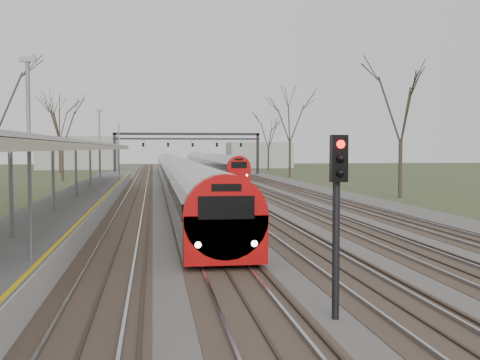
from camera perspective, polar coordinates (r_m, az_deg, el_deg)
The scene contains 8 objects.
track_bed at distance 56.84m, azimuth -3.27°, elevation -0.78°, with size 24.00×160.00×0.22m.
platform at distance 39.39m, azimuth -14.63°, elevation -1.92°, with size 3.50×69.00×1.00m, color #9E9B93.
canopy at distance 34.77m, azimuth -15.53°, elevation 3.09°, with size 4.10×50.00×3.11m.
signal_gantry at distance 86.64m, azimuth -4.99°, elevation 3.72°, with size 21.00×0.59×6.08m.
tree_east_far at distance 47.46m, azimuth 15.04°, elevation 7.10°, with size 5.00×5.00×10.30m.
train_near at distance 62.71m, azimuth -6.28°, elevation 0.85°, with size 2.62×90.21×3.05m.
train_far at distance 101.67m, azimuth -3.09°, elevation 1.68°, with size 2.62×75.21×3.05m.
signal_post at distance 13.05m, azimuth 9.21°, elevation -1.81°, with size 0.35×0.45×4.10m.
Camera 1 is at (-4.66, -1.50, 3.81)m, focal length 45.00 mm.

